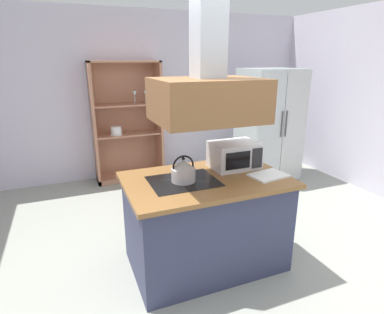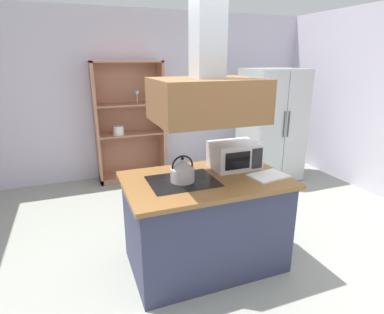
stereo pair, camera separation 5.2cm
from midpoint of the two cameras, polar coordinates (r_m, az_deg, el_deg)
ground_plane at (r=3.27m, az=4.64°, el=-19.34°), size 7.80×7.80×0.00m
wall_back at (r=5.49m, az=-9.31°, el=10.91°), size 6.00×0.12×2.70m
kitchen_island at (r=3.10m, az=1.98°, el=-11.52°), size 1.49×0.95×0.90m
range_hood at (r=2.72m, az=2.27°, el=12.74°), size 0.90×0.70×1.27m
refrigerator at (r=5.37m, az=13.41°, el=5.64°), size 0.90×0.78×1.80m
dish_cabinet at (r=5.30m, az=-11.90°, el=5.04°), size 1.09×0.40×1.92m
kettle at (r=2.80m, az=-2.11°, el=-2.48°), size 0.22×0.22×0.24m
cutting_board at (r=3.02m, az=13.17°, el=-3.26°), size 0.37×0.29×0.02m
microwave at (r=3.17m, az=7.18°, el=0.36°), size 0.46×0.35×0.26m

